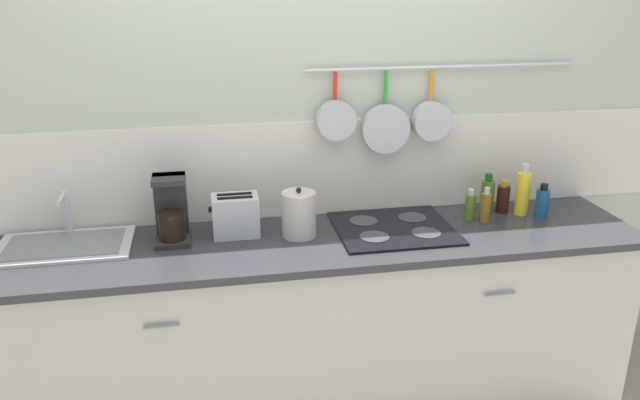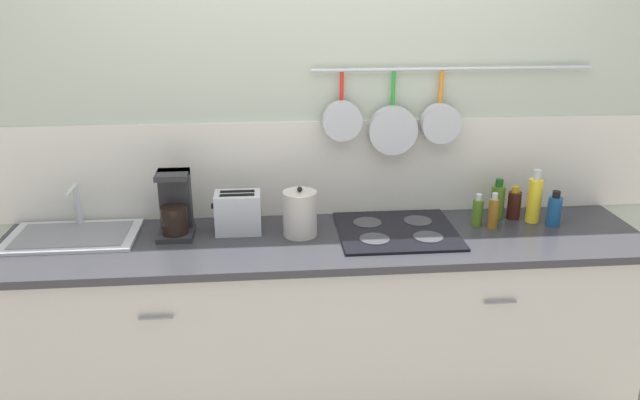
# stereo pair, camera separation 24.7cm
# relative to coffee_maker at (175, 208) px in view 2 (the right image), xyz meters

# --- Properties ---
(wall_back) EXTENTS (7.20, 0.15, 2.60)m
(wall_back) POSITION_rel_coffee_maker_xyz_m (0.67, 0.23, 0.25)
(wall_back) COLOR #B2BCA8
(wall_back) RESTS_ON ground_plane
(cabinet_base) EXTENTS (2.85, 0.59, 0.86)m
(cabinet_base) POSITION_rel_coffee_maker_xyz_m (0.67, -0.12, -0.59)
(cabinet_base) COLOR #B7B2A8
(cabinet_base) RESTS_ON ground_plane
(countertop) EXTENTS (2.89, 0.61, 0.03)m
(countertop) POSITION_rel_coffee_maker_xyz_m (0.67, -0.12, -0.14)
(countertop) COLOR #2D2D33
(countertop) RESTS_ON cabinet_base
(sink_basin) EXTENTS (0.57, 0.35, 0.21)m
(sink_basin) POSITION_rel_coffee_maker_xyz_m (-0.46, -0.00, -0.11)
(sink_basin) COLOR #B7BABF
(sink_basin) RESTS_ON countertop
(coffee_maker) EXTENTS (0.16, 0.19, 0.29)m
(coffee_maker) POSITION_rel_coffee_maker_xyz_m (0.00, 0.00, 0.00)
(coffee_maker) COLOR #262628
(coffee_maker) RESTS_ON countertop
(toaster) EXTENTS (0.22, 0.14, 0.19)m
(toaster) POSITION_rel_coffee_maker_xyz_m (0.28, 0.00, -0.03)
(toaster) COLOR #B7BABF
(toaster) RESTS_ON countertop
(kettle) EXTENTS (0.15, 0.15, 0.23)m
(kettle) POSITION_rel_coffee_maker_xyz_m (0.56, -0.06, -0.02)
(kettle) COLOR beige
(kettle) RESTS_ON countertop
(cooktop) EXTENTS (0.54, 0.49, 0.01)m
(cooktop) POSITION_rel_coffee_maker_xyz_m (1.00, -0.07, -0.12)
(cooktop) COLOR black
(cooktop) RESTS_ON countertop
(bottle_olive_oil) EXTENTS (0.05, 0.05, 0.15)m
(bottle_olive_oil) POSITION_rel_coffee_maker_xyz_m (1.39, -0.02, -0.06)
(bottle_olive_oil) COLOR #4C721E
(bottle_olive_oil) RESTS_ON countertop
(bottle_vinegar) EXTENTS (0.05, 0.05, 0.17)m
(bottle_vinegar) POSITION_rel_coffee_maker_xyz_m (1.45, -0.06, -0.05)
(bottle_vinegar) COLOR #8C5919
(bottle_vinegar) RESTS_ON countertop
(bottle_cooking_wine) EXTENTS (0.07, 0.07, 0.20)m
(bottle_cooking_wine) POSITION_rel_coffee_maker_xyz_m (1.52, 0.07, -0.04)
(bottle_cooking_wine) COLOR #4C721E
(bottle_cooking_wine) RESTS_ON countertop
(bottle_dish_soap) EXTENTS (0.06, 0.06, 0.16)m
(bottle_dish_soap) POSITION_rel_coffee_maker_xyz_m (1.59, 0.05, -0.05)
(bottle_dish_soap) COLOR #33140F
(bottle_dish_soap) RESTS_ON countertop
(bottle_sesame_oil) EXTENTS (0.07, 0.07, 0.26)m
(bottle_sesame_oil) POSITION_rel_coffee_maker_xyz_m (1.67, 0.01, -0.01)
(bottle_sesame_oil) COLOR yellow
(bottle_sesame_oil) RESTS_ON countertop
(bottle_hot_sauce) EXTENTS (0.06, 0.06, 0.17)m
(bottle_hot_sauce) POSITION_rel_coffee_maker_xyz_m (1.75, -0.05, -0.05)
(bottle_hot_sauce) COLOR navy
(bottle_hot_sauce) RESTS_ON countertop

